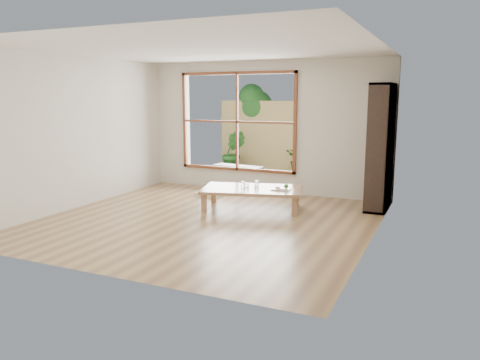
% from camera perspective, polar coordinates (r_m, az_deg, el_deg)
% --- Properties ---
extents(ground, '(5.00, 5.00, 0.00)m').
position_cam_1_polar(ground, '(7.38, -3.90, -4.88)').
color(ground, '#A78753').
rests_on(ground, ground).
extents(low_table, '(1.85, 1.34, 0.36)m').
position_cam_1_polar(low_table, '(8.02, 1.44, -1.29)').
color(low_table, '#A0754D').
rests_on(low_table, ground).
extents(floor_cushion, '(0.57, 0.57, 0.07)m').
position_cam_1_polar(floor_cushion, '(9.17, -3.36, -1.64)').
color(floor_cushion, white).
rests_on(floor_cushion, ground).
extents(bookshelf, '(0.34, 0.96, 2.13)m').
position_cam_1_polar(bookshelf, '(8.29, 16.75, 3.87)').
color(bookshelf, '#31221B').
rests_on(bookshelf, ground).
extents(glass_tall, '(0.07, 0.07, 0.13)m').
position_cam_1_polar(glass_tall, '(7.93, 0.34, -0.63)').
color(glass_tall, silver).
rests_on(glass_tall, low_table).
extents(glass_mid, '(0.06, 0.06, 0.09)m').
position_cam_1_polar(glass_mid, '(8.02, 2.07, -0.66)').
color(glass_mid, silver).
rests_on(glass_mid, low_table).
extents(glass_short, '(0.08, 0.08, 0.10)m').
position_cam_1_polar(glass_short, '(8.17, 2.04, -0.42)').
color(glass_short, silver).
rests_on(glass_short, low_table).
extents(glass_small, '(0.07, 0.07, 0.08)m').
position_cam_1_polar(glass_small, '(8.05, 0.83, -0.62)').
color(glass_small, silver).
rests_on(glass_small, low_table).
extents(food_tray, '(0.33, 0.26, 0.10)m').
position_cam_1_polar(food_tray, '(7.88, 5.14, -1.03)').
color(food_tray, white).
rests_on(food_tray, low_table).
extents(deck, '(2.80, 2.00, 0.05)m').
position_cam_1_polar(deck, '(10.79, 2.19, -0.04)').
color(deck, '#352D26').
rests_on(deck, ground).
extents(garden_bench, '(1.18, 0.50, 0.36)m').
position_cam_1_polar(garden_bench, '(10.43, -0.24, 1.45)').
color(garden_bench, '#31221B').
rests_on(garden_bench, deck).
extents(bamboo_fence, '(2.80, 0.06, 1.80)m').
position_cam_1_polar(bamboo_fence, '(11.59, 4.08, 5.15)').
color(bamboo_fence, tan).
rests_on(bamboo_fence, ground).
extents(shrub_right, '(0.76, 0.66, 0.83)m').
position_cam_1_polar(shrub_right, '(11.21, 7.59, 2.55)').
color(shrub_right, '#2A6726').
rests_on(shrub_right, deck).
extents(shrub_left, '(0.70, 0.62, 1.06)m').
position_cam_1_polar(shrub_left, '(11.45, -0.81, 3.37)').
color(shrub_left, '#2A6726').
rests_on(shrub_left, deck).
extents(garden_tree, '(1.04, 0.85, 2.22)m').
position_cam_1_polar(garden_tree, '(12.08, 1.57, 8.83)').
color(garden_tree, '#4C3D2D').
rests_on(garden_tree, ground).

